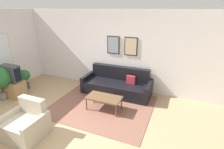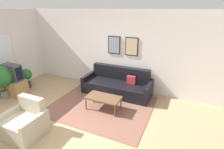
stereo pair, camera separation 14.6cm
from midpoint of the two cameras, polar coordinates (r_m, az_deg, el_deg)
The scene contains 11 objects.
ground_plane at distance 4.63m, azimuth -18.36°, elevation -16.52°, with size 16.00×16.00×0.00m, color tan.
area_rug at distance 5.30m, azimuth -2.52°, elevation -10.05°, with size 2.88×2.39×0.01m.
wall_back at distance 6.24m, azimuth -1.86°, elevation 8.21°, with size 8.00×0.09×2.70m.
couch at distance 5.91m, azimuth 2.54°, elevation -3.48°, with size 2.28×0.90×0.86m.
coffee_table at distance 4.94m, azimuth -1.98°, elevation -7.72°, with size 0.97×0.51×0.40m.
tv_stand at distance 6.59m, azimuth -28.45°, elevation -3.73°, with size 0.70×0.48×0.53m.
tv at distance 6.40m, azimuth -29.26°, elevation 0.60°, with size 0.66×0.28×0.54m.
armchair at distance 4.53m, azimuth -25.67°, elevation -14.18°, with size 0.85×0.76×0.84m.
potted_plant_tall at distance 6.38m, azimuth -31.82°, elevation -0.77°, with size 0.69×0.69×1.08m.
potted_plant_by_window at distance 6.92m, azimuth -25.71°, elevation -0.49°, with size 0.41×0.41×0.71m.
potted_plant_small at distance 6.81m, azimuth -29.58°, elevation -0.94°, with size 0.50×0.50×0.81m.
Camera 2 is at (2.77, -2.54, 2.75)m, focal length 28.00 mm.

